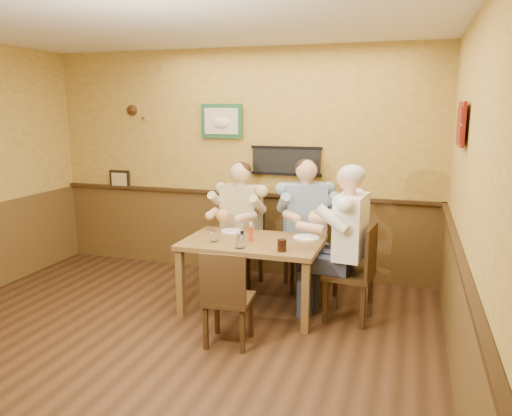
{
  "coord_description": "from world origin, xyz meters",
  "views": [
    {
      "loc": [
        2.09,
        -3.41,
        2.08
      ],
      "look_at": [
        0.63,
        1.24,
        1.1
      ],
      "focal_mm": 35.0,
      "sensor_mm": 36.0,
      "label": 1
    }
  ],
  "objects_px": {
    "cola_tumbler": "(282,245)",
    "salt_shaker": "(237,234)",
    "chair_near_side": "(229,297)",
    "diner_white_elder": "(350,252)",
    "dining_table": "(253,249)",
    "hot_sauce_bottle": "(251,233)",
    "diner_tan_shirt": "(241,231)",
    "water_glass_left": "(214,236)",
    "pepper_shaker": "(242,235)",
    "diner_blue_polo": "(305,231)",
    "chair_right_end": "(349,272)",
    "water_glass_mid": "(240,242)",
    "chair_back_right": "(304,249)",
    "chair_back_left": "(242,247)"
  },
  "relations": [
    {
      "from": "diner_blue_polo",
      "to": "diner_white_elder",
      "type": "xyz_separation_m",
      "value": [
        0.61,
        -0.74,
        0.02
      ]
    },
    {
      "from": "dining_table",
      "to": "salt_shaker",
      "type": "relative_size",
      "value": 17.2
    },
    {
      "from": "hot_sauce_bottle",
      "to": "pepper_shaker",
      "type": "distance_m",
      "value": 0.13
    },
    {
      "from": "cola_tumbler",
      "to": "hot_sauce_bottle",
      "type": "bearing_deg",
      "value": 146.92
    },
    {
      "from": "chair_back_left",
      "to": "chair_near_side",
      "type": "height_order",
      "value": "chair_back_left"
    },
    {
      "from": "water_glass_left",
      "to": "pepper_shaker",
      "type": "height_order",
      "value": "water_glass_left"
    },
    {
      "from": "chair_back_left",
      "to": "water_glass_left",
      "type": "xyz_separation_m",
      "value": [
        0.0,
        -0.86,
        0.34
      ]
    },
    {
      "from": "diner_white_elder",
      "to": "water_glass_left",
      "type": "distance_m",
      "value": 1.37
    },
    {
      "from": "diner_blue_polo",
      "to": "chair_back_left",
      "type": "bearing_deg",
      "value": 162.73
    },
    {
      "from": "chair_back_left",
      "to": "water_glass_left",
      "type": "height_order",
      "value": "chair_back_left"
    },
    {
      "from": "diner_tan_shirt",
      "to": "water_glass_left",
      "type": "relative_size",
      "value": 11.88
    },
    {
      "from": "pepper_shaker",
      "to": "diner_blue_polo",
      "type": "bearing_deg",
      "value": 58.1
    },
    {
      "from": "cola_tumbler",
      "to": "salt_shaker",
      "type": "xyz_separation_m",
      "value": [
        -0.57,
        0.32,
        -0.02
      ]
    },
    {
      "from": "chair_back_right",
      "to": "hot_sauce_bottle",
      "type": "bearing_deg",
      "value": -139.54
    },
    {
      "from": "chair_right_end",
      "to": "diner_white_elder",
      "type": "relative_size",
      "value": 0.7
    },
    {
      "from": "diner_blue_polo",
      "to": "dining_table",
      "type": "bearing_deg",
      "value": -140.11
    },
    {
      "from": "chair_back_right",
      "to": "salt_shaker",
      "type": "height_order",
      "value": "chair_back_right"
    },
    {
      "from": "diner_tan_shirt",
      "to": "water_glass_mid",
      "type": "bearing_deg",
      "value": -63.89
    },
    {
      "from": "water_glass_left",
      "to": "water_glass_mid",
      "type": "distance_m",
      "value": 0.37
    },
    {
      "from": "chair_near_side",
      "to": "diner_tan_shirt",
      "type": "distance_m",
      "value": 1.55
    },
    {
      "from": "chair_near_side",
      "to": "diner_tan_shirt",
      "type": "height_order",
      "value": "diner_tan_shirt"
    },
    {
      "from": "chair_near_side",
      "to": "diner_blue_polo",
      "type": "bearing_deg",
      "value": -106.83
    },
    {
      "from": "chair_right_end",
      "to": "pepper_shaker",
      "type": "height_order",
      "value": "chair_right_end"
    },
    {
      "from": "chair_back_left",
      "to": "water_glass_left",
      "type": "distance_m",
      "value": 0.92
    },
    {
      "from": "cola_tumbler",
      "to": "chair_right_end",
      "type": "bearing_deg",
      "value": 30.11
    },
    {
      "from": "chair_right_end",
      "to": "salt_shaker",
      "type": "relative_size",
      "value": 12.0
    },
    {
      "from": "chair_near_side",
      "to": "pepper_shaker",
      "type": "relative_size",
      "value": 9.87
    },
    {
      "from": "diner_tan_shirt",
      "to": "pepper_shaker",
      "type": "height_order",
      "value": "diner_tan_shirt"
    },
    {
      "from": "chair_near_side",
      "to": "cola_tumbler",
      "type": "relative_size",
      "value": 7.67
    },
    {
      "from": "cola_tumbler",
      "to": "chair_back_right",
      "type": "bearing_deg",
      "value": 90.53
    },
    {
      "from": "cola_tumbler",
      "to": "hot_sauce_bottle",
      "type": "distance_m",
      "value": 0.47
    },
    {
      "from": "salt_shaker",
      "to": "water_glass_mid",
      "type": "bearing_deg",
      "value": -65.47
    },
    {
      "from": "chair_back_left",
      "to": "diner_blue_polo",
      "type": "distance_m",
      "value": 0.78
    },
    {
      "from": "diner_tan_shirt",
      "to": "cola_tumbler",
      "type": "height_order",
      "value": "diner_tan_shirt"
    },
    {
      "from": "dining_table",
      "to": "hot_sauce_bottle",
      "type": "xyz_separation_m",
      "value": [
        -0.01,
        -0.04,
        0.18
      ]
    },
    {
      "from": "water_glass_mid",
      "to": "diner_white_elder",
      "type": "bearing_deg",
      "value": 20.01
    },
    {
      "from": "dining_table",
      "to": "hot_sauce_bottle",
      "type": "distance_m",
      "value": 0.18
    },
    {
      "from": "chair_back_right",
      "to": "salt_shaker",
      "type": "relative_size",
      "value": 11.73
    },
    {
      "from": "diner_blue_polo",
      "to": "water_glass_mid",
      "type": "bearing_deg",
      "value": -134.82
    },
    {
      "from": "dining_table",
      "to": "chair_right_end",
      "type": "height_order",
      "value": "chair_right_end"
    },
    {
      "from": "dining_table",
      "to": "diner_tan_shirt",
      "type": "bearing_deg",
      "value": 117.71
    },
    {
      "from": "water_glass_mid",
      "to": "pepper_shaker",
      "type": "bearing_deg",
      "value": 105.68
    },
    {
      "from": "water_glass_mid",
      "to": "cola_tumbler",
      "type": "bearing_deg",
      "value": 2.88
    },
    {
      "from": "water_glass_left",
      "to": "water_glass_mid",
      "type": "height_order",
      "value": "water_glass_mid"
    },
    {
      "from": "chair_back_right",
      "to": "water_glass_left",
      "type": "bearing_deg",
      "value": -152.5
    },
    {
      "from": "diner_white_elder",
      "to": "salt_shaker",
      "type": "bearing_deg",
      "value": -82.2
    },
    {
      "from": "chair_near_side",
      "to": "hot_sauce_bottle",
      "type": "bearing_deg",
      "value": -91.65
    },
    {
      "from": "chair_back_left",
      "to": "water_glass_mid",
      "type": "xyz_separation_m",
      "value": [
        0.34,
        -1.01,
        0.35
      ]
    },
    {
      "from": "chair_back_right",
      "to": "chair_near_side",
      "type": "relative_size",
      "value": 1.09
    },
    {
      "from": "chair_back_left",
      "to": "diner_white_elder",
      "type": "bearing_deg",
      "value": -17.71
    }
  ]
}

